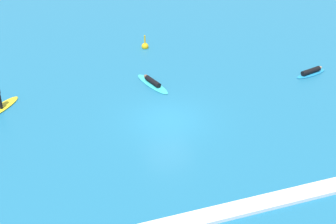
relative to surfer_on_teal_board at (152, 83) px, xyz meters
name	(u,v)px	position (x,y,z in m)	size (l,w,h in m)	color
ground_plane	(168,120)	(-0.43, -4.29, -0.13)	(120.00, 120.00, 0.00)	#1E6B93
surfer_on_teal_board	(152,83)	(0.00, 0.00, 0.00)	(1.59, 3.28, 0.39)	#33C6CC
surfer_on_blue_board	(311,72)	(10.22, -1.98, 0.03)	(2.50, 1.20, 0.41)	#1E8CD1
marker_buoy	(145,46)	(1.19, 5.55, 0.02)	(0.51, 0.51, 1.10)	yellow
wave_crest	(229,211)	(-0.43, -12.35, -0.04)	(20.82, 0.90, 0.18)	white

